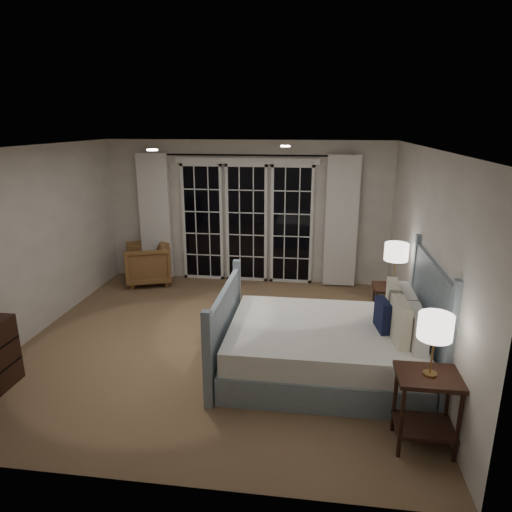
# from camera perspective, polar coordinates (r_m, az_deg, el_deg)

# --- Properties ---
(floor) EXTENTS (5.00, 5.00, 0.00)m
(floor) POSITION_cam_1_polar(r_m,az_deg,el_deg) (6.16, -4.72, -10.54)
(floor) COLOR brown
(floor) RESTS_ON ground
(ceiling) EXTENTS (5.00, 5.00, 0.00)m
(ceiling) POSITION_cam_1_polar(r_m,az_deg,el_deg) (5.50, -5.35, 13.36)
(ceiling) COLOR silver
(ceiling) RESTS_ON wall_back
(wall_left) EXTENTS (0.02, 5.00, 2.50)m
(wall_left) POSITION_cam_1_polar(r_m,az_deg,el_deg) (6.70, -26.37, 1.43)
(wall_left) COLOR silver
(wall_left) RESTS_ON floor
(wall_right) EXTENTS (0.02, 5.00, 2.50)m
(wall_right) POSITION_cam_1_polar(r_m,az_deg,el_deg) (5.71, 20.26, -0.23)
(wall_right) COLOR silver
(wall_right) RESTS_ON floor
(wall_back) EXTENTS (5.00, 0.02, 2.50)m
(wall_back) POSITION_cam_1_polar(r_m,az_deg,el_deg) (8.10, -1.16, 5.47)
(wall_back) COLOR silver
(wall_back) RESTS_ON floor
(wall_front) EXTENTS (5.00, 0.02, 2.50)m
(wall_front) POSITION_cam_1_polar(r_m,az_deg,el_deg) (3.47, -14.18, -10.42)
(wall_front) COLOR silver
(wall_front) RESTS_ON floor
(french_doors) EXTENTS (2.50, 0.04, 2.20)m
(french_doors) POSITION_cam_1_polar(r_m,az_deg,el_deg) (8.09, -1.19, 4.30)
(french_doors) COLOR black
(french_doors) RESTS_ON wall_back
(curtain_rod) EXTENTS (3.50, 0.03, 0.03)m
(curtain_rod) POSITION_cam_1_polar(r_m,az_deg,el_deg) (7.87, -1.31, 12.50)
(curtain_rod) COLOR black
(curtain_rod) RESTS_ON wall_back
(curtain_left) EXTENTS (0.55, 0.10, 2.25)m
(curtain_left) POSITION_cam_1_polar(r_m,az_deg,el_deg) (8.41, -12.49, 4.80)
(curtain_left) COLOR silver
(curtain_left) RESTS_ON curtain_rod
(curtain_right) EXTENTS (0.55, 0.10, 2.25)m
(curtain_right) POSITION_cam_1_polar(r_m,az_deg,el_deg) (7.92, 10.63, 4.20)
(curtain_right) COLOR silver
(curtain_right) RESTS_ON curtain_rod
(downlight_a) EXTENTS (0.12, 0.12, 0.01)m
(downlight_a) POSITION_cam_1_polar(r_m,az_deg,el_deg) (5.98, 3.70, 13.54)
(downlight_a) COLOR white
(downlight_a) RESTS_ON ceiling
(downlight_b) EXTENTS (0.12, 0.12, 0.01)m
(downlight_b) POSITION_cam_1_polar(r_m,az_deg,el_deg) (5.29, -12.85, 12.81)
(downlight_b) COLOR white
(downlight_b) RESTS_ON ceiling
(bed) EXTENTS (2.33, 1.68, 1.37)m
(bed) POSITION_cam_1_polar(r_m,az_deg,el_deg) (5.36, 8.99, -10.96)
(bed) COLOR #8798A3
(bed) RESTS_ON floor
(nightstand_left) EXTENTS (0.55, 0.44, 0.71)m
(nightstand_left) POSITION_cam_1_polar(r_m,az_deg,el_deg) (4.41, 20.56, -16.40)
(nightstand_left) COLOR black
(nightstand_left) RESTS_ON floor
(nightstand_right) EXTENTS (0.52, 0.42, 0.67)m
(nightstand_right) POSITION_cam_1_polar(r_m,az_deg,el_deg) (6.45, 16.62, -5.58)
(nightstand_right) COLOR black
(nightstand_right) RESTS_ON floor
(lamp_left) EXTENTS (0.29, 0.29, 0.56)m
(lamp_left) POSITION_cam_1_polar(r_m,az_deg,el_deg) (4.09, 21.51, -8.32)
(lamp_left) COLOR #AC7F44
(lamp_left) RESTS_ON nightstand_left
(lamp_right) EXTENTS (0.31, 0.31, 0.60)m
(lamp_right) POSITION_cam_1_polar(r_m,az_deg,el_deg) (6.23, 17.14, 0.44)
(lamp_right) COLOR #AC7F44
(lamp_right) RESTS_ON nightstand_right
(armchair) EXTENTS (1.00, 0.99, 0.72)m
(armchair) POSITION_cam_1_polar(r_m,az_deg,el_deg) (8.37, -13.36, -0.91)
(armchair) COLOR brown
(armchair) RESTS_ON floor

